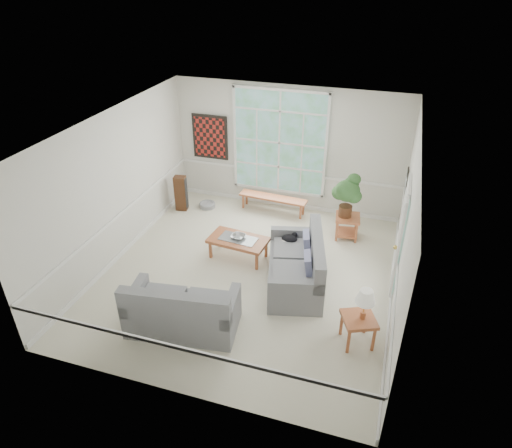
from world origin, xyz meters
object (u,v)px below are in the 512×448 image
at_px(coffee_table, 238,248).
at_px(side_table, 357,330).
at_px(loveseat_front, 182,304).
at_px(end_table, 347,227).
at_px(loveseat_right, 295,261).

distance_m(coffee_table, side_table, 3.14).
bearing_deg(coffee_table, loveseat_front, -89.08).
distance_m(loveseat_front, end_table, 4.31).
height_order(loveseat_front, coffee_table, loveseat_front).
height_order(coffee_table, side_table, side_table).
bearing_deg(loveseat_front, end_table, 50.95).
relative_size(loveseat_right, loveseat_front, 1.04).
bearing_deg(loveseat_front, coffee_table, 77.04).
relative_size(coffee_table, side_table, 2.31).
bearing_deg(end_table, loveseat_front, -120.93).
distance_m(coffee_table, end_table, 2.50).
bearing_deg(loveseat_right, end_table, 56.21).
xyz_separation_m(loveseat_right, loveseat_front, (-1.50, -1.71, -0.02)).
height_order(end_table, side_table, end_table).
xyz_separation_m(loveseat_front, side_table, (2.82, 0.51, -0.23)).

